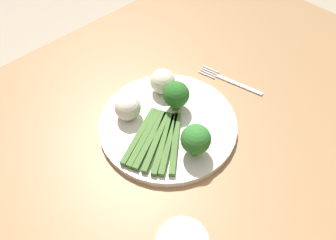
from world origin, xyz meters
The scene contains 9 objects.
ground_plane centered at (0.00, 0.00, -0.01)m, with size 6.00×6.00×0.02m, color #B7A88E.
dining_table centered at (0.00, 0.00, 0.66)m, with size 1.19×0.95×0.77m.
plate centered at (-0.08, 0.04, 0.78)m, with size 0.30×0.30×0.01m, color silver.
asparagus_bundle centered at (-0.13, 0.01, 0.79)m, with size 0.17×0.15×0.01m.
broccoli_front centered at (-0.04, 0.05, 0.83)m, with size 0.06×0.06×0.07m.
broccoli_left centered at (-0.09, -0.06, 0.83)m, with size 0.06×0.06×0.07m.
cauliflower_front_left centered at (-0.02, 0.11, 0.82)m, with size 0.06×0.06×0.06m, color silver.
cauliflower_right centered at (-0.13, 0.11, 0.82)m, with size 0.06×0.06×0.06m, color white.
fork centered at (0.13, 0.03, 0.77)m, with size 0.06×0.16×0.00m.
Camera 1 is at (-0.37, -0.27, 1.31)m, focal length 33.61 mm.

